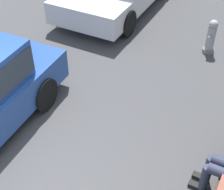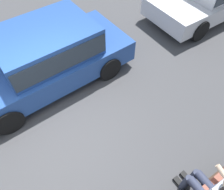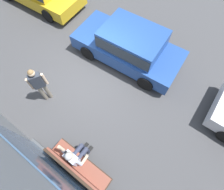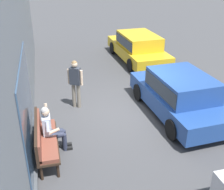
{
  "view_description": "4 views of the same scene",
  "coord_description": "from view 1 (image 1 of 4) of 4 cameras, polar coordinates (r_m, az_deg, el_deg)",
  "views": [
    {
      "loc": [
        1.82,
        2.6,
        4.28
      ],
      "look_at": [
        -1.53,
        0.8,
        1.11
      ],
      "focal_mm": 55.0,
      "sensor_mm": 36.0,
      "label": 1
    },
    {
      "loc": [
        0.31,
        2.6,
        4.27
      ],
      "look_at": [
        -1.02,
        0.58,
        1.17
      ],
      "focal_mm": 35.0,
      "sensor_mm": 36.0,
      "label": 2
    },
    {
      "loc": [
        -2.71,
        2.6,
        5.84
      ],
      "look_at": [
        -1.27,
        0.63,
        0.93
      ],
      "focal_mm": 28.0,
      "sensor_mm": 36.0,
      "label": 3
    },
    {
      "loc": [
        -8.02,
        2.6,
        4.8
      ],
      "look_at": [
        -0.96,
        0.87,
        1.22
      ],
      "focal_mm": 45.0,
      "sensor_mm": 36.0,
      "label": 4
    }
  ],
  "objects": [
    {
      "name": "fire_hydrant",
      "position": [
        8.01,
        16.12,
        9.2
      ],
      "size": [
        0.38,
        0.26,
        0.81
      ],
      "color": "slate",
      "rests_on": "ground_plane"
    }
  ]
}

